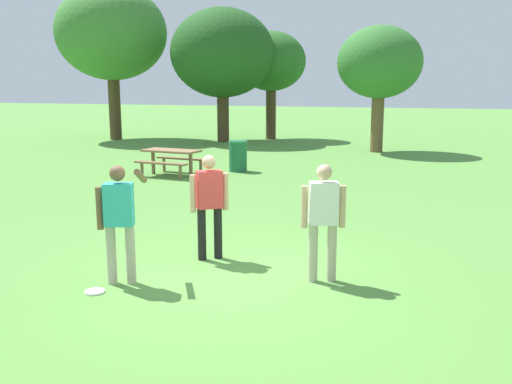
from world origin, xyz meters
The scene contains 11 objects.
ground_plane centered at (0.00, 0.00, 0.00)m, with size 120.00×120.00×0.00m, color #568E3D.
person_thrower centered at (1.27, 0.16, 0.94)m, with size 0.58×0.34×1.64m.
person_catcher centered at (-1.33, -0.77, 0.96)m, with size 0.58×0.80×1.64m.
person_bystander centered at (-0.60, 0.63, 0.94)m, with size 0.50×0.41×1.64m.
frisbee centered at (-1.49, -1.21, 0.01)m, with size 0.26×0.26×0.03m, color white.
picnic_table_near centered at (-4.87, 7.94, 0.56)m, with size 1.85×1.61×0.77m.
trash_can_beside_table centered at (-3.26, 9.32, 0.48)m, with size 0.59×0.59×0.96m.
tree_tall_left centered at (-12.50, 17.23, 5.08)m, with size 5.28×5.28×7.35m.
tree_broad_center centered at (-7.08, 17.88, 4.09)m, with size 4.82×4.82×6.16m.
tree_far_right centered at (-5.29, 19.81, 3.73)m, with size 3.37×3.37×5.22m.
tree_slender_mid centered at (0.30, 15.90, 3.50)m, with size 3.33×3.33×4.95m.
Camera 1 is at (2.73, -7.29, 2.70)m, focal length 39.84 mm.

